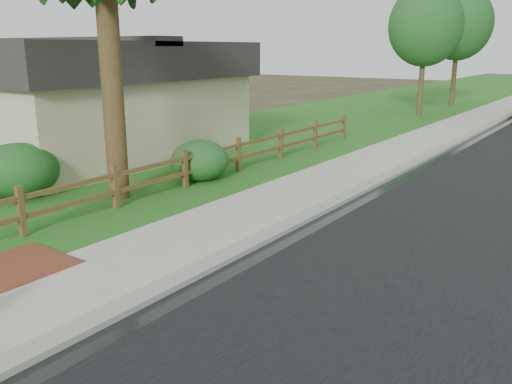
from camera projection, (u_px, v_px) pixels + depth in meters
The scene contains 11 objects.
ground at pixel (134, 291), 8.55m from camera, with size 120.00×120.00×0.00m, color #322A1B.
sidewalk at pixel (512, 103), 36.74m from camera, with size 2.20×90.00×0.10m, color gray.
grass_strip at pixel (482, 102), 37.80m from camera, with size 1.60×90.00×0.06m, color #265418.
lawn_near at pixel (410, 98), 40.68m from camera, with size 9.00×90.00×0.04m, color #265418.
ranch_fence at pixel (213, 160), 15.45m from camera, with size 0.12×16.92×1.10m.
house at pixel (65, 94), 19.64m from camera, with size 10.60×9.60×4.05m.
boulder at pixel (177, 155), 17.69m from camera, with size 0.92×0.69×0.62m, color brown.
shrub_b at pixel (19, 171), 13.69m from camera, with size 2.00×2.00×1.40m, color #163F17.
shrub_c at pixel (200, 161), 15.43m from camera, with size 1.64×1.64×1.19m, color #163F17.
tree_near_left at pixel (425, 26), 29.19m from camera, with size 3.98×3.98×7.05m.
tree_mid_left at pixel (459, 24), 34.18m from camera, with size 4.18×4.18×7.48m.
Camera 1 is at (6.09, -5.33, 3.71)m, focal length 38.00 mm.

